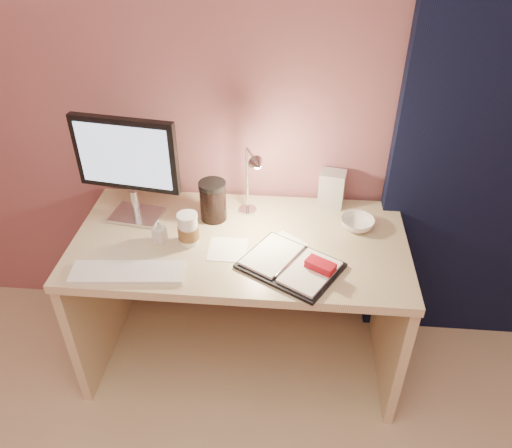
# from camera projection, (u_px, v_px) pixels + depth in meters

# --- Properties ---
(room) EXTENTS (3.50, 3.50, 3.50)m
(room) POSITION_uv_depth(u_px,v_px,m) (478.00, 127.00, 2.04)
(room) COLOR #C6B28E
(room) RESTS_ON ground
(desk) EXTENTS (1.40, 0.70, 0.73)m
(desk) POSITION_uv_depth(u_px,v_px,m) (243.00, 269.00, 2.28)
(desk) COLOR beige
(desk) RESTS_ON ground
(monitor) EXTENTS (0.45, 0.19, 0.47)m
(monitor) POSITION_uv_depth(u_px,v_px,m) (128.00, 160.00, 2.06)
(monitor) COLOR silver
(monitor) RESTS_ON desk
(keyboard) EXTENTS (0.44, 0.17, 0.02)m
(keyboard) POSITION_uv_depth(u_px,v_px,m) (128.00, 272.00, 1.91)
(keyboard) COLOR white
(keyboard) RESTS_ON desk
(planner) EXTENTS (0.45, 0.42, 0.06)m
(planner) POSITION_uv_depth(u_px,v_px,m) (293.00, 265.00, 1.94)
(planner) COLOR black
(planner) RESTS_ON desk
(paper_a) EXTENTS (0.16, 0.16, 0.00)m
(paper_a) POSITION_uv_depth(u_px,v_px,m) (228.00, 249.00, 2.04)
(paper_a) COLOR white
(paper_a) RESTS_ON desk
(paper_b) EXTENTS (0.20, 0.20, 0.00)m
(paper_b) POSITION_uv_depth(u_px,v_px,m) (284.00, 245.00, 2.06)
(paper_b) COLOR white
(paper_b) RESTS_ON desk
(coffee_cup) EXTENTS (0.09, 0.09, 0.14)m
(coffee_cup) POSITION_uv_depth(u_px,v_px,m) (188.00, 230.00, 2.04)
(coffee_cup) COLOR silver
(coffee_cup) RESTS_ON desk
(bowl) EXTENTS (0.19, 0.19, 0.05)m
(bowl) POSITION_uv_depth(u_px,v_px,m) (357.00, 223.00, 2.15)
(bowl) COLOR silver
(bowl) RESTS_ON desk
(lotion_bottle) EXTENTS (0.06, 0.06, 0.10)m
(lotion_bottle) POSITION_uv_depth(u_px,v_px,m) (159.00, 231.00, 2.05)
(lotion_bottle) COLOR silver
(lotion_bottle) RESTS_ON desk
(dark_jar) EXTENTS (0.12, 0.12, 0.16)m
(dark_jar) POSITION_uv_depth(u_px,v_px,m) (213.00, 203.00, 2.17)
(dark_jar) COLOR black
(dark_jar) RESTS_ON desk
(product_box) EXTENTS (0.13, 0.11, 0.17)m
(product_box) POSITION_uv_depth(u_px,v_px,m) (332.00, 189.00, 2.26)
(product_box) COLOR #B6B5B1
(product_box) RESTS_ON desk
(desk_lamp) EXTENTS (0.14, 0.21, 0.34)m
(desk_lamp) POSITION_uv_depth(u_px,v_px,m) (237.00, 179.00, 2.08)
(desk_lamp) COLOR silver
(desk_lamp) RESTS_ON desk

